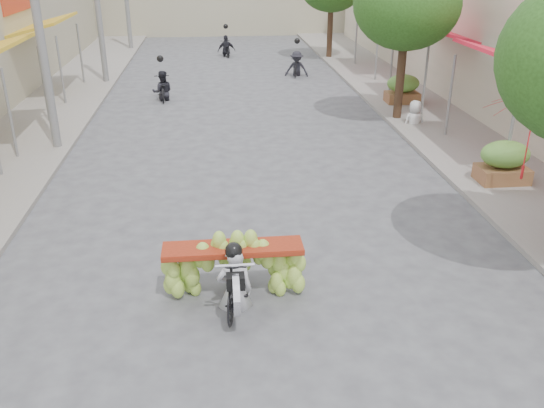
# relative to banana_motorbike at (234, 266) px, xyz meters

# --- Properties ---
(sidewalk_left) EXTENTS (4.00, 60.00, 0.12)m
(sidewalk_left) POSITION_rel_banana_motorbike_xyz_m (-6.40, 11.42, -0.62)
(sidewalk_left) COLOR gray
(sidewalk_left) RESTS_ON ground
(sidewalk_right) EXTENTS (4.00, 60.00, 0.12)m
(sidewalk_right) POSITION_rel_banana_motorbike_xyz_m (7.60, 11.42, -0.62)
(sidewalk_right) COLOR gray
(sidewalk_right) RESTS_ON ground
(utility_pole_mid) EXTENTS (0.60, 0.24, 8.00)m
(utility_pole_mid) POSITION_rel_banana_motorbike_xyz_m (-4.80, 8.42, 3.35)
(utility_pole_mid) COLOR slate
(utility_pole_mid) RESTS_ON ground
(street_tree_mid) EXTENTS (3.40, 3.40, 5.25)m
(street_tree_mid) POSITION_rel_banana_motorbike_xyz_m (6.00, 10.42, 3.10)
(street_tree_mid) COLOR #3A2719
(street_tree_mid) RESTS_ON ground
(produce_crate_mid) EXTENTS (1.20, 0.88, 1.16)m
(produce_crate_mid) POSITION_rel_banana_motorbike_xyz_m (6.80, 4.42, 0.03)
(produce_crate_mid) COLOR brown
(produce_crate_mid) RESTS_ON ground
(produce_crate_far) EXTENTS (1.20, 0.88, 1.16)m
(produce_crate_far) POSITION_rel_banana_motorbike_xyz_m (6.80, 12.42, 0.03)
(produce_crate_far) COLOR brown
(produce_crate_far) RESTS_ON ground
(banana_motorbike) EXTENTS (2.32, 1.89, 2.01)m
(banana_motorbike) POSITION_rel_banana_motorbike_xyz_m (0.00, 0.00, 0.00)
(banana_motorbike) COLOR black
(banana_motorbike) RESTS_ON ground
(market_umbrella) EXTENTS (2.16, 2.16, 1.94)m
(market_umbrella) POSITION_rel_banana_motorbike_xyz_m (6.65, 3.24, 1.89)
(market_umbrella) COLOR red
(market_umbrella) RESTS_ON ground
(pedestrian) EXTENTS (0.79, 0.52, 1.51)m
(pedestrian) POSITION_rel_banana_motorbike_xyz_m (6.35, 9.67, 0.20)
(pedestrian) COLOR silver
(pedestrian) RESTS_ON ground
(bg_motorbike_a) EXTENTS (0.83, 1.58, 1.95)m
(bg_motorbike_a) POSITION_rel_banana_motorbike_xyz_m (-2.15, 14.22, 0.08)
(bg_motorbike_a) COLOR black
(bg_motorbike_a) RESTS_ON ground
(bg_motorbike_b) EXTENTS (1.16, 1.59, 1.95)m
(bg_motorbike_b) POSITION_rel_banana_motorbike_xyz_m (3.65, 18.15, 0.19)
(bg_motorbike_b) COLOR black
(bg_motorbike_b) RESTS_ON ground
(bg_motorbike_c) EXTENTS (1.04, 1.48, 1.95)m
(bg_motorbike_c) POSITION_rel_banana_motorbike_xyz_m (0.61, 23.69, 0.16)
(bg_motorbike_c) COLOR black
(bg_motorbike_c) RESTS_ON ground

